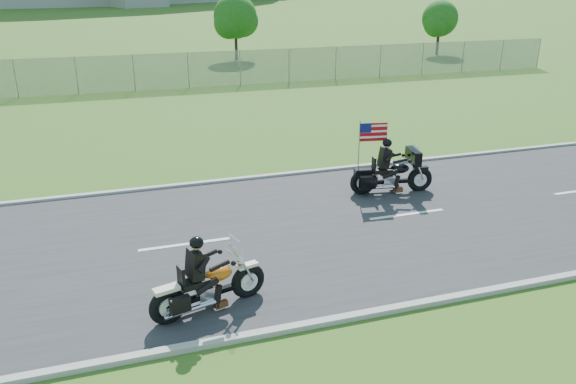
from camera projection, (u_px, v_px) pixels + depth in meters
name	position (u px, v px, depth m)	size (l,w,h in m)	color
ground	(265.00, 235.00, 14.10)	(420.00, 420.00, 0.00)	#32581B
road	(265.00, 234.00, 14.09)	(120.00, 8.00, 0.04)	#28282B
curb_north	(231.00, 180.00, 17.68)	(120.00, 0.18, 0.12)	#9E9B93
curb_south	(322.00, 323.00, 10.49)	(120.00, 0.18, 0.12)	#9E9B93
fence	(76.00, 76.00, 30.10)	(60.00, 0.03, 2.00)	gray
tree_fence_near	(236.00, 19.00, 41.38)	(3.52, 3.28, 4.75)	#382316
tree_fence_far	(440.00, 20.00, 44.21)	(3.08, 2.87, 4.20)	#382316
motorcycle_lead	(207.00, 287.00, 10.76)	(2.40, 1.02, 1.64)	black
motorcycle_follow	(392.00, 175.00, 16.58)	(2.53, 0.96, 2.11)	black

